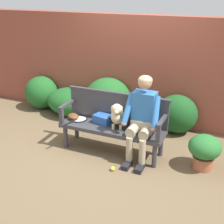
# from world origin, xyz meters

# --- Properties ---
(ground_plane) EXTENTS (40.00, 40.00, 0.00)m
(ground_plane) POSITION_xyz_m (0.00, 0.00, 0.00)
(ground_plane) COLOR brown
(brick_garden_fence) EXTENTS (8.00, 0.30, 2.01)m
(brick_garden_fence) POSITION_xyz_m (0.00, 1.43, 1.00)
(brick_garden_fence) COLOR brown
(brick_garden_fence) RESTS_ON ground
(hedge_bush_mid_left) EXTENTS (0.74, 0.64, 0.70)m
(hedge_bush_mid_left) POSITION_xyz_m (0.79, 1.10, 0.35)
(hedge_bush_mid_left) COLOR #194C1E
(hedge_bush_mid_left) RESTS_ON ground
(hedge_bush_far_right) EXTENTS (0.93, 0.91, 0.86)m
(hedge_bush_far_right) POSITION_xyz_m (-0.56, 1.07, 0.43)
(hedge_bush_far_right) COLOR #1E5B23
(hedge_bush_far_right) RESTS_ON ground
(hedge_bush_mid_right) EXTENTS (0.74, 0.67, 0.70)m
(hedge_bush_mid_right) POSITION_xyz_m (-2.13, 1.11, 0.35)
(hedge_bush_mid_right) COLOR #1E5B23
(hedge_bush_mid_right) RESTS_ON ground
(hedge_bush_far_left) EXTENTS (1.13, 0.82, 0.57)m
(hedge_bush_far_left) POSITION_xyz_m (-1.31, 1.03, 0.29)
(hedge_bush_far_left) COLOR #1E5B23
(hedge_bush_far_left) RESTS_ON ground
(garden_bench) EXTENTS (1.66, 0.48, 0.43)m
(garden_bench) POSITION_xyz_m (0.00, 0.00, 0.38)
(garden_bench) COLOR #38383D
(garden_bench) RESTS_ON ground
(bench_backrest) EXTENTS (1.70, 0.06, 0.50)m
(bench_backrest) POSITION_xyz_m (0.00, 0.21, 0.69)
(bench_backrest) COLOR #38383D
(bench_backrest) RESTS_ON garden_bench
(bench_armrest_left_end) EXTENTS (0.06, 0.48, 0.28)m
(bench_armrest_left_end) POSITION_xyz_m (-0.79, -0.09, 0.63)
(bench_armrest_left_end) COLOR #38383D
(bench_armrest_left_end) RESTS_ON garden_bench
(bench_armrest_right_end) EXTENTS (0.06, 0.48, 0.28)m
(bench_armrest_right_end) POSITION_xyz_m (0.79, -0.09, 0.63)
(bench_armrest_right_end) COLOR #38383D
(bench_armrest_right_end) RESTS_ON garden_bench
(person_seated) EXTENTS (0.56, 0.64, 1.30)m
(person_seated) POSITION_xyz_m (0.49, -0.01, 0.71)
(person_seated) COLOR black
(person_seated) RESTS_ON ground
(dog_on_bench) EXTENTS (0.29, 0.43, 0.44)m
(dog_on_bench) POSITION_xyz_m (0.09, -0.01, 0.65)
(dog_on_bench) COLOR beige
(dog_on_bench) RESTS_ON garden_bench
(tennis_racket) EXTENTS (0.36, 0.58, 0.03)m
(tennis_racket) POSITION_xyz_m (-0.62, 0.01, 0.44)
(tennis_racket) COLOR black
(tennis_racket) RESTS_ON garden_bench
(baseball_glove) EXTENTS (0.28, 0.27, 0.09)m
(baseball_glove) POSITION_xyz_m (-0.71, 0.02, 0.48)
(baseball_glove) COLOR brown
(baseball_glove) RESTS_ON garden_bench
(sports_bag) EXTENTS (0.32, 0.26, 0.14)m
(sports_bag) POSITION_xyz_m (-0.19, 0.07, 0.50)
(sports_bag) COLOR #2856A3
(sports_bag) RESTS_ON garden_bench
(tennis_ball) EXTENTS (0.07, 0.07, 0.07)m
(tennis_ball) POSITION_xyz_m (0.24, -0.51, 0.03)
(tennis_ball) COLOR #CCDB33
(tennis_ball) RESTS_ON ground
(potted_plant) EXTENTS (0.47, 0.47, 0.53)m
(potted_plant) POSITION_xyz_m (1.41, 0.08, 0.31)
(potted_plant) COLOR #A85B3D
(potted_plant) RESTS_ON ground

